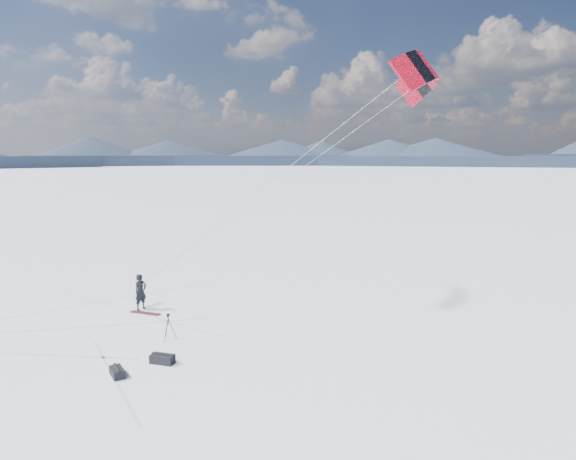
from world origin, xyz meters
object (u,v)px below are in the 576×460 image
at_px(gear_bag_b, 117,372).
at_px(snowboard, 145,313).
at_px(tripod, 168,323).
at_px(gear_bag_a, 162,359).
at_px(snowkiter, 142,309).

bearing_deg(gear_bag_b, snowboard, 155.70).
height_order(tripod, gear_bag_a, tripod).
xyz_separation_m(snowboard, tripod, (3.20, -2.26, 0.71)).
relative_size(snowkiter, gear_bag_b, 2.09).
height_order(gear_bag_a, gear_bag_b, gear_bag_a).
relative_size(snowkiter, tripod, 1.62).
bearing_deg(tripod, gear_bag_a, -90.65).
distance_m(tripod, gear_bag_b, 3.64).
bearing_deg(snowboard, gear_bag_a, -48.00).
distance_m(gear_bag_a, gear_bag_b, 1.72).
relative_size(snowboard, tripod, 1.45).
bearing_deg(tripod, snowkiter, 112.09).
bearing_deg(gear_bag_a, gear_bag_b, -125.47).
distance_m(snowboard, gear_bag_b, 6.90).
distance_m(snowkiter, gear_bag_a, 6.95).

